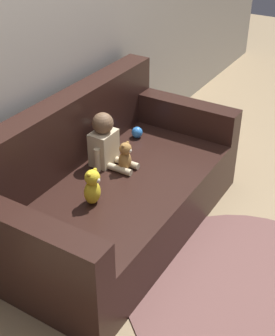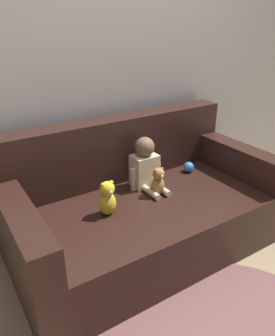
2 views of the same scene
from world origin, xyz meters
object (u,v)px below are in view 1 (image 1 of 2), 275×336
person_baby (105,142)px  teddy_bear_brown (125,157)px  plush_toy_side (92,187)px  couch (111,188)px  toy_ball (137,132)px

person_baby → teddy_bear_brown: 0.17m
teddy_bear_brown → plush_toy_side: size_ratio=0.89×
couch → person_baby: bearing=45.1°
person_baby → teddy_bear_brown: size_ratio=1.82×
person_baby → plush_toy_side: size_ratio=1.61×
couch → toy_ball: 0.57m
teddy_bear_brown → couch: bearing=154.8°
toy_ball → teddy_bear_brown: bearing=-158.5°
person_baby → toy_ball: 0.45m
person_baby → toy_ball: person_baby is taller
toy_ball → person_baby: bearing=-178.8°
couch → plush_toy_side: (-0.31, -0.08, 0.22)m
plush_toy_side → couch: bearing=15.3°
couch → plush_toy_side: bearing=-164.7°
plush_toy_side → person_baby: bearing=24.9°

